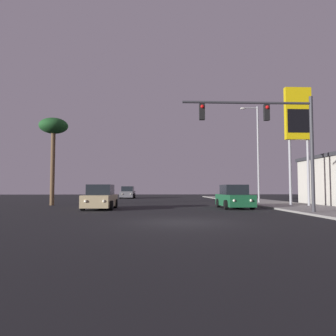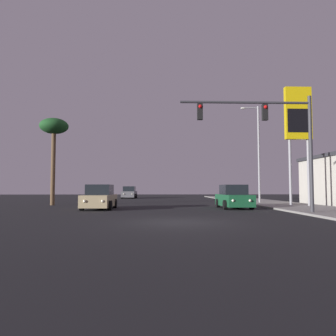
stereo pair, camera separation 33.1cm
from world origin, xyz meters
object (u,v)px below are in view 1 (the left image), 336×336
car_grey (128,193)px  gas_station_sign (298,120)px  traffic_light_mast (275,129)px  palm_tree_near (53,130)px  street_lamp (257,149)px  car_tan (100,198)px  car_green (234,198)px

car_grey → gas_station_sign: (14.57, -22.34, 5.86)m
traffic_light_mast → palm_tree_near: (-15.24, 10.11, 1.65)m
car_grey → street_lamp: size_ratio=0.48×
gas_station_sign → car_grey: bearing=123.1°
traffic_light_mast → palm_tree_near: palm_tree_near is taller
gas_station_sign → palm_tree_near: size_ratio=1.22×
street_lamp → palm_tree_near: size_ratio=1.22×
car_grey → traffic_light_mast: bearing=111.9°
car_tan → traffic_light_mast: size_ratio=0.59×
street_lamp → gas_station_sign: bearing=-76.9°
car_grey → gas_station_sign: bearing=125.2°
car_tan → gas_station_sign: bearing=-172.4°
car_tan → traffic_light_mast: bearing=156.8°
palm_tree_near → car_green: bearing=-18.2°
car_grey → palm_tree_near: 20.01m
car_grey → car_green: bearing=114.0°
car_tan → car_grey: 23.83m
car_green → car_tan: (-9.42, -0.57, 0.00)m
street_lamp → car_green: bearing=-119.9°
car_tan → car_green: bearing=-174.8°
car_green → street_lamp: 8.91m
car_green → car_grey: bearing=-70.1°
car_green → traffic_light_mast: size_ratio=0.59×
street_lamp → palm_tree_near: 18.30m
traffic_light_mast → palm_tree_near: bearing=146.5°
traffic_light_mast → gas_station_sign: bearing=56.1°
car_green → car_tan: 9.44m
car_green → traffic_light_mast: 6.78m
car_grey → street_lamp: 21.61m
car_tan → traffic_light_mast: traffic_light_mast is taller
street_lamp → palm_tree_near: (-18.14, -2.04, 1.26)m
traffic_light_mast → car_grey: bearing=109.8°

